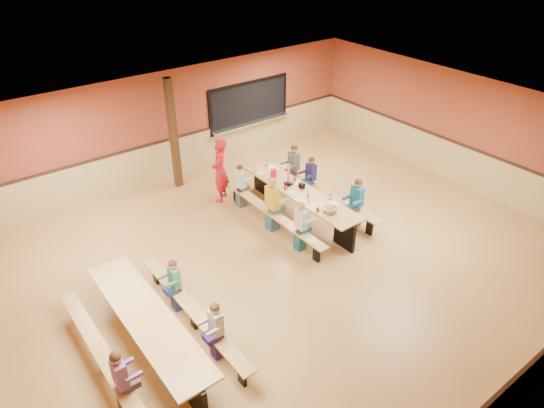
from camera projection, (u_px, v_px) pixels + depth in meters
ground at (284, 261)px, 10.47m from camera, size 12.00×12.00×0.00m
room_envelope at (285, 235)px, 10.11m from camera, size 12.04×10.04×3.02m
kitchen_pass_through at (249, 106)px, 14.41m from camera, size 2.78×0.28×1.38m
structural_post at (173, 135)px, 12.57m from camera, size 0.18×0.18×3.00m
cafeteria_table_main at (300, 199)px, 11.69m from camera, size 1.91×3.70×0.74m
cafeteria_table_second at (149, 326)px, 8.13m from camera, size 1.91×3.70×0.74m
seated_child_white_left at (300, 226)px, 10.56m from camera, size 0.36×0.29×1.19m
seated_adult_yellow at (272, 204)px, 11.21m from camera, size 0.43×0.35×1.33m
seated_child_grey_left at (241, 186)px, 12.15m from camera, size 0.34×0.28×1.14m
seated_child_teal_right at (356, 203)px, 11.35m from camera, size 0.38×0.31×1.24m
seated_child_navy_right at (311, 178)px, 12.46m from camera, size 0.35×0.29×1.17m
seated_child_char_right at (294, 167)px, 12.90m from camera, size 0.40×0.32×1.26m
seated_child_purple_sec at (122, 382)px, 7.08m from camera, size 0.37×0.30×1.20m
seated_child_green_sec at (175, 285)px, 8.95m from camera, size 0.33×0.27×1.12m
seated_child_tan_sec at (217, 331)px, 7.97m from camera, size 0.34×0.28×1.15m
standing_woman at (220, 170)px, 12.27m from camera, size 0.73×0.71×1.69m
punch_pitcher at (274, 174)px, 12.11m from camera, size 0.16×0.16×0.22m
chip_bowl at (330, 209)px, 10.74m from camera, size 0.32×0.32×0.15m
napkin_dispenser at (302, 185)px, 11.69m from camera, size 0.10×0.14×0.13m
condiment_mustard at (308, 196)px, 11.24m from camera, size 0.06×0.06×0.17m
condiment_ketchup at (308, 194)px, 11.29m from camera, size 0.06×0.06×0.17m
table_paddle at (288, 180)px, 11.78m from camera, size 0.16×0.16×0.56m
place_settings at (300, 189)px, 11.55m from camera, size 0.65×3.30×0.11m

